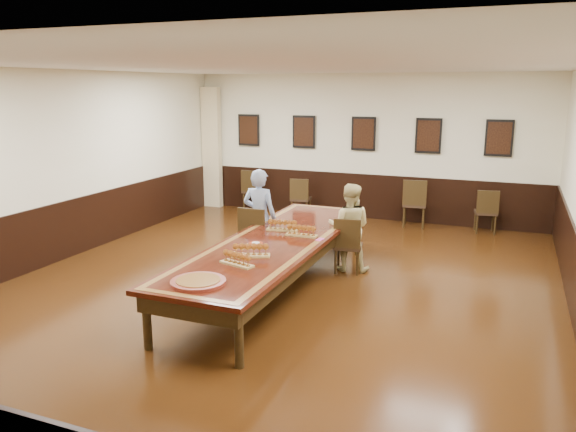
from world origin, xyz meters
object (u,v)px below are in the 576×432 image
at_px(person_man, 260,217).
at_px(spare_chair_a, 254,190).
at_px(chair_woman, 348,244).
at_px(spare_chair_b, 301,197).
at_px(person_woman, 349,227).
at_px(chair_man, 257,236).
at_px(carved_platter, 198,282).
at_px(spare_chair_d, 486,211).
at_px(spare_chair_c, 415,203).
at_px(conference_table, 275,249).

bearing_deg(person_man, spare_chair_a, -63.00).
height_order(chair_woman, spare_chair_a, spare_chair_a).
relative_size(spare_chair_b, person_woman, 0.64).
bearing_deg(chair_man, carved_platter, 102.92).
bearing_deg(person_man, carved_platter, 102.48).
relative_size(spare_chair_a, spare_chair_d, 1.09).
xyz_separation_m(spare_chair_c, conference_table, (-1.24, -4.59, 0.10)).
xyz_separation_m(spare_chair_d, person_man, (-3.41, -3.56, 0.35)).
bearing_deg(person_woman, spare_chair_a, -55.37).
distance_m(spare_chair_c, conference_table, 4.76).
height_order(person_man, conference_table, person_man).
distance_m(spare_chair_d, carved_platter, 7.19).
distance_m(spare_chair_b, conference_table, 4.70).
distance_m(spare_chair_b, person_man, 3.52).
bearing_deg(person_woman, spare_chair_d, -128.89).
bearing_deg(conference_table, chair_man, 127.76).
relative_size(spare_chair_c, spare_chair_d, 1.14).
relative_size(person_man, carved_platter, 2.08).
distance_m(spare_chair_a, spare_chair_c, 3.85).
xyz_separation_m(spare_chair_c, person_woman, (-0.49, -3.32, 0.20)).
height_order(spare_chair_c, spare_chair_d, spare_chair_c).
distance_m(chair_woman, spare_chair_d, 3.93).
relative_size(chair_man, chair_woman, 1.11).
bearing_deg(spare_chair_a, spare_chair_c, -179.33).
height_order(chair_man, spare_chair_b, chair_man).
bearing_deg(chair_woman, person_woman, -90.00).
relative_size(chair_woman, carved_platter, 1.18).
height_order(spare_chair_d, person_man, person_man).
height_order(chair_man, carved_platter, chair_man).
height_order(spare_chair_c, person_man, person_man).
distance_m(chair_woman, spare_chair_a, 4.94).
bearing_deg(spare_chair_b, chair_woman, 113.51).
bearing_deg(carved_platter, conference_table, 87.78).
relative_size(spare_chair_d, person_man, 0.56).
relative_size(chair_man, conference_table, 0.20).
bearing_deg(spare_chair_a, carved_platter, 113.97).
relative_size(chair_woman, spare_chair_a, 0.93).
distance_m(spare_chair_a, conference_table, 5.45).
bearing_deg(chair_woman, chair_man, -0.39).
xyz_separation_m(spare_chair_b, carved_platter, (1.23, -6.53, 0.32)).
xyz_separation_m(chair_man, person_man, (0.00, 0.11, 0.30)).
height_order(chair_woman, spare_chair_c, spare_chair_c).
height_order(chair_woman, spare_chair_d, chair_woman).
bearing_deg(spare_chair_a, chair_man, 119.55).
distance_m(spare_chair_a, spare_chair_b, 1.33).
bearing_deg(conference_table, person_woman, 59.43).
relative_size(chair_man, spare_chair_b, 1.11).
distance_m(chair_man, chair_woman, 1.52).
height_order(spare_chair_d, person_woman, person_woman).
bearing_deg(carved_platter, spare_chair_b, 100.63).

